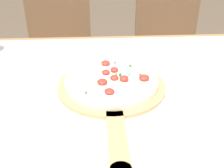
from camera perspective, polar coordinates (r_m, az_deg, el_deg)
dining_table at (r=0.88m, az=2.56°, el=-8.52°), size 1.36×1.04×0.76m
towel_cloth at (r=0.82m, az=2.71°, el=-2.98°), size 1.28×0.96×0.00m
pizza_peel at (r=0.84m, az=-0.02°, el=-1.26°), size 0.33×0.53×0.01m
pizza at (r=0.85m, az=-0.09°, el=0.73°), size 0.29×0.29×0.04m
chair_left at (r=1.75m, az=-10.43°, el=6.44°), size 0.42×0.42×0.90m
chair_right at (r=1.78m, az=10.89°, el=6.92°), size 0.43×0.43×0.90m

